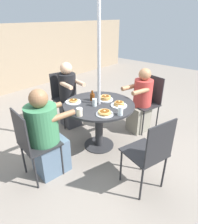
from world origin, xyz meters
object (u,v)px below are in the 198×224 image
(patio_chair_south, at_px, (150,151))
(diner_west, at_px, (141,103))
(patio_chair_east, at_px, (32,141))
(syrup_bottle, at_px, (92,97))
(diner_east, at_px, (46,137))
(patio_chair_north, at_px, (64,95))
(drinking_glass_a, at_px, (95,102))
(pancake_plate_c, at_px, (106,98))
(drinking_glass_b, at_px, (120,111))
(pancake_plate_b, at_px, (119,104))
(pancake_plate_d, at_px, (73,101))
(patio_table, at_px, (99,113))
(pancake_plate_a, at_px, (105,113))
(coffee_cup, at_px, (79,112))
(diner_north, at_px, (69,97))
(patio_chair_west, at_px, (148,99))

(patio_chair_south, distance_m, diner_west, 1.39)
(patio_chair_east, height_order, syrup_bottle, patio_chair_east)
(patio_chair_south, bearing_deg, diner_east, 133.17)
(patio_chair_north, relative_size, drinking_glass_a, 9.00)
(patio_chair_east, bearing_deg, pancake_plate_c, 92.19)
(patio_chair_east, height_order, patio_chair_south, same)
(pancake_plate_c, relative_size, syrup_bottle, 1.49)
(diner_west, distance_m, drinking_glass_b, 1.00)
(diner_west, xyz_separation_m, drinking_glass_b, (-0.94, -0.23, 0.27))
(patio_chair_east, relative_size, pancake_plate_b, 4.13)
(pancake_plate_b, height_order, pancake_plate_d, pancake_plate_b)
(pancake_plate_c, bearing_deg, patio_table, -172.10)
(pancake_plate_a, bearing_deg, drinking_glass_a, 67.61)
(pancake_plate_c, bearing_deg, pancake_plate_a, -141.38)
(pancake_plate_a, height_order, pancake_plate_c, pancake_plate_c)
(patio_chair_north, bearing_deg, coffee_cup, 70.13)
(patio_chair_north, relative_size, coffee_cup, 9.03)
(diner_east, bearing_deg, patio_chair_south, 34.53)
(pancake_plate_b, bearing_deg, diner_west, 3.93)
(coffee_cup, distance_m, drinking_glass_b, 0.52)
(patio_chair_north, xyz_separation_m, pancake_plate_b, (-0.05, -1.30, 0.20))
(drinking_glass_b, bearing_deg, pancake_plate_b, 39.53)
(pancake_plate_c, height_order, coffee_cup, coffee_cup)
(patio_chair_south, bearing_deg, patio_chair_north, 92.93)
(diner_north, bearing_deg, pancake_plate_a, 82.48)
(patio_chair_west, bearing_deg, patio_table, 90.00)
(diner_east, xyz_separation_m, coffee_cup, (0.42, -0.18, 0.26))
(patio_chair_east, relative_size, coffee_cup, 9.03)
(pancake_plate_b, bearing_deg, coffee_cup, 161.18)
(diner_east, height_order, drinking_glass_a, diner_east)
(patio_chair_north, distance_m, diner_west, 1.41)
(diner_east, bearing_deg, patio_chair_east, -90.00)
(patio_chair_east, xyz_separation_m, drinking_glass_a, (0.95, -0.14, 0.23))
(pancake_plate_c, bearing_deg, syrup_bottle, 136.32)
(patio_chair_south, height_order, pancake_plate_c, patio_chair_south)
(patio_table, height_order, patio_chair_west, patio_chair_west)
(diner_east, relative_size, diner_west, 1.04)
(diner_west, bearing_deg, drinking_glass_a, 91.59)
(pancake_plate_c, height_order, pancake_plate_d, pancake_plate_c)
(patio_chair_north, height_order, pancake_plate_d, patio_chair_north)
(diner_west, bearing_deg, patio_chair_south, 139.16)
(diner_west, bearing_deg, pancake_plate_b, 108.05)
(syrup_bottle, relative_size, drinking_glass_b, 1.28)
(coffee_cup, bearing_deg, diner_east, 157.20)
(patio_chair_west, height_order, drinking_glass_a, patio_chair_west)
(diner_east, bearing_deg, patio_chair_north, 138.65)
(diner_north, xyz_separation_m, patio_chair_east, (-1.20, -0.73, -0.00))
(drinking_glass_a, bearing_deg, pancake_plate_b, -48.76)
(pancake_plate_c, xyz_separation_m, coffee_cup, (-0.63, -0.09, 0.03))
(diner_east, height_order, pancake_plate_b, diner_east)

